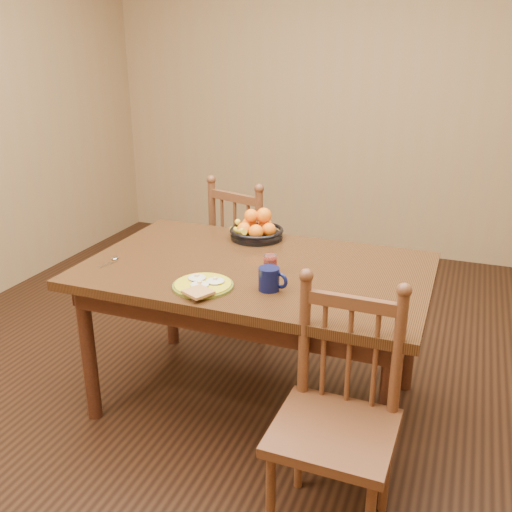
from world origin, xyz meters
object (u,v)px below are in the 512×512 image
(dining_table, at_px, (256,283))
(fruit_bowl, at_px, (256,229))
(coffee_mug, at_px, (270,279))
(chair_far, at_px, (251,258))
(chair_near, at_px, (337,421))
(breakfast_plate, at_px, (203,285))

(dining_table, relative_size, fruit_bowl, 5.52)
(coffee_mug, bearing_deg, chair_far, 115.62)
(chair_far, relative_size, fruit_bowl, 3.35)
(dining_table, height_order, coffee_mug, coffee_mug)
(dining_table, distance_m, chair_far, 0.86)
(chair_near, distance_m, fruit_bowl, 1.27)
(chair_far, distance_m, coffee_mug, 1.17)
(dining_table, distance_m, chair_near, 0.86)
(fruit_bowl, bearing_deg, coffee_mug, -64.30)
(breakfast_plate, bearing_deg, chair_near, -24.68)
(dining_table, height_order, breakfast_plate, breakfast_plate)
(dining_table, distance_m, coffee_mug, 0.31)
(dining_table, distance_m, fruit_bowl, 0.43)
(dining_table, relative_size, chair_far, 1.65)
(coffee_mug, distance_m, fruit_bowl, 0.69)
(breakfast_plate, bearing_deg, chair_far, 100.79)
(dining_table, xyz_separation_m, coffee_mug, (0.15, -0.24, 0.14))
(chair_near, height_order, coffee_mug, chair_near)
(chair_near, bearing_deg, coffee_mug, 136.61)
(dining_table, xyz_separation_m, fruit_bowl, (-0.14, 0.38, 0.14))
(dining_table, relative_size, chair_near, 1.70)
(coffee_mug, relative_size, fruit_bowl, 0.46)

